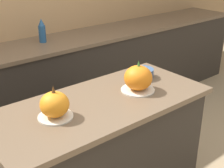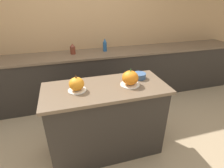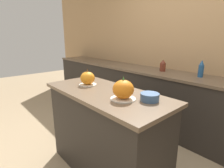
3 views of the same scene
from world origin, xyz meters
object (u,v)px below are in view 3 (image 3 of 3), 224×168
pumpkin_cake_right (123,90)px  mixing_bowl (150,97)px  pumpkin_cake_left (88,79)px  bottle_short (163,66)px  bottle_tall (201,69)px

pumpkin_cake_right → mixing_bowl: 0.22m
pumpkin_cake_left → bottle_short: size_ratio=1.06×
pumpkin_cake_right → bottle_tall: bearing=87.6°
pumpkin_cake_right → mixing_bowl: size_ratio=1.40×
bottle_tall → mixing_bowl: (0.11, -1.26, -0.07)m
mixing_bowl → pumpkin_cake_left: bearing=-172.1°
pumpkin_cake_left → bottle_tall: bottle_tall is taller
mixing_bowl → bottle_short: bearing=118.8°
bottle_short → mixing_bowl: size_ratio=1.17×
bottle_tall → mixing_bowl: size_ratio=1.49×
pumpkin_cake_left → pumpkin_cake_right: pumpkin_cake_right is taller
pumpkin_cake_left → bottle_tall: (0.64, 1.36, 0.03)m
pumpkin_cake_right → bottle_short: size_ratio=1.19×
pumpkin_cake_left → pumpkin_cake_right: bearing=-3.0°
pumpkin_cake_right → bottle_short: (-0.51, 1.38, -0.00)m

